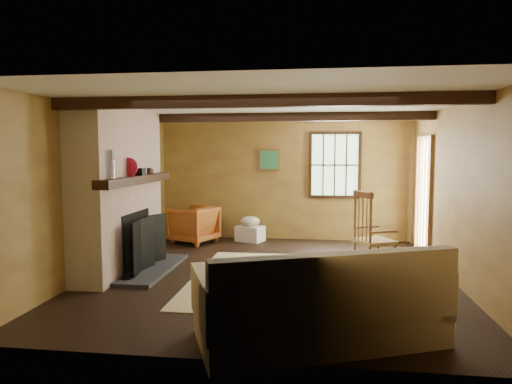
% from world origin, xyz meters
% --- Properties ---
extents(ground, '(5.50, 5.50, 0.00)m').
position_xyz_m(ground, '(0.00, 0.00, 0.00)').
color(ground, black).
rests_on(ground, ground).
extents(room_envelope, '(5.02, 5.52, 2.44)m').
position_xyz_m(room_envelope, '(0.22, 0.26, 1.63)').
color(room_envelope, '#A38139').
rests_on(room_envelope, ground).
extents(fireplace, '(1.02, 2.30, 2.40)m').
position_xyz_m(fireplace, '(-2.23, -0.00, 1.10)').
color(fireplace, '#A3483F').
rests_on(fireplace, ground).
extents(rug, '(2.50, 3.00, 0.01)m').
position_xyz_m(rug, '(0.20, -0.20, 0.00)').
color(rug, beige).
rests_on(rug, ground).
extents(rocking_chair, '(0.98, 0.79, 1.20)m').
position_xyz_m(rocking_chair, '(1.45, 0.30, 0.51)').
color(rocking_chair, tan).
rests_on(rocking_chair, ground).
extents(sofa, '(2.46, 1.77, 0.91)m').
position_xyz_m(sofa, '(0.70, -2.26, 0.33)').
color(sofa, silver).
rests_on(sofa, ground).
extents(firewood_pile, '(0.66, 0.12, 0.24)m').
position_xyz_m(firewood_pile, '(-1.88, 2.39, 0.12)').
color(firewood_pile, brown).
rests_on(firewood_pile, ground).
extents(laundry_basket, '(0.60, 0.53, 0.30)m').
position_xyz_m(laundry_basket, '(-0.64, 2.41, 0.15)').
color(laundry_basket, white).
rests_on(laundry_basket, ground).
extents(basket_pillow, '(0.43, 0.37, 0.19)m').
position_xyz_m(basket_pillow, '(-0.64, 2.41, 0.40)').
color(basket_pillow, silver).
rests_on(basket_pillow, laundry_basket).
extents(armchair, '(1.02, 1.01, 0.72)m').
position_xyz_m(armchair, '(-1.71, 2.10, 0.36)').
color(armchair, '#BF6026').
rests_on(armchair, ground).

